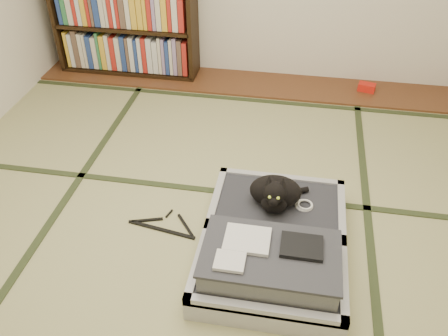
# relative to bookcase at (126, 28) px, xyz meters

# --- Properties ---
(floor) EXTENTS (4.50, 4.50, 0.00)m
(floor) POSITION_rel_bookcase_xyz_m (1.19, -2.07, -0.45)
(floor) COLOR tan
(floor) RESTS_ON ground
(wood_strip) EXTENTS (4.00, 0.50, 0.02)m
(wood_strip) POSITION_rel_bookcase_xyz_m (1.19, -0.07, -0.44)
(wood_strip) COLOR brown
(wood_strip) RESTS_ON ground
(red_item) EXTENTS (0.17, 0.12, 0.07)m
(red_item) POSITION_rel_bookcase_xyz_m (2.28, -0.04, -0.40)
(red_item) COLOR red
(red_item) RESTS_ON wood_strip
(tatami_borders) EXTENTS (4.00, 4.50, 0.01)m
(tatami_borders) POSITION_rel_bookcase_xyz_m (1.19, -1.58, -0.45)
(tatami_borders) COLOR #2D381E
(tatami_borders) RESTS_ON ground
(bookcase) EXTENTS (1.34, 0.31, 0.92)m
(bookcase) POSITION_rel_bookcase_xyz_m (0.00, 0.00, 0.00)
(bookcase) COLOR black
(bookcase) RESTS_ON wood_strip
(suitcase) EXTENTS (0.82, 1.09, 0.32)m
(suitcase) POSITION_rel_bookcase_xyz_m (1.61, -2.22, -0.34)
(suitcase) COLOR #AAABAF
(suitcase) RESTS_ON floor
(cat) EXTENTS (0.36, 0.37, 0.29)m
(cat) POSITION_rel_bookcase_xyz_m (1.59, -1.93, -0.19)
(cat) COLOR black
(cat) RESTS_ON suitcase
(cable_coil) EXTENTS (0.11, 0.11, 0.03)m
(cable_coil) POSITION_rel_bookcase_xyz_m (1.77, -1.90, -0.28)
(cable_coil) COLOR white
(cable_coil) RESTS_ON suitcase
(hanger) EXTENTS (0.45, 0.24, 0.01)m
(hanger) POSITION_rel_bookcase_xyz_m (0.92, -2.07, -0.44)
(hanger) COLOR black
(hanger) RESTS_ON floor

